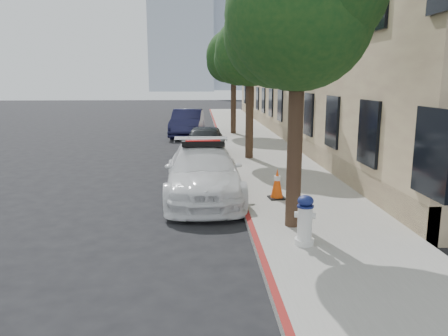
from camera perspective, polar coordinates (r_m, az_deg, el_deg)
The scene contains 13 objects.
ground at distance 10.94m, azimuth -8.46°, elevation -5.03°, with size 120.00×120.00×0.00m, color black.
sidewalk at distance 20.83m, azimuth 3.98°, elevation 3.09°, with size 3.20×50.00×0.15m, color gray.
curb_strip at distance 20.70m, azimuth -0.26°, elevation 3.06°, with size 0.12×50.00×0.15m, color maroon.
building at distance 26.80m, azimuth 15.15°, elevation 15.13°, with size 8.00×36.00×10.00m, color tan.
tower_right at distance 146.90m, azimuth -0.00°, elevation 18.78°, with size 14.00×14.00×44.00m, color #9EA8B7.
tree_near at distance 8.73m, azimuth 9.99°, elevation 19.14°, with size 2.92×2.82×5.62m.
tree_mid at distance 16.58m, azimuth 3.56°, elevation 15.13°, with size 2.77×2.64×5.43m.
tree_far at distance 24.55m, azimuth 1.34°, elevation 14.45°, with size 3.10×3.00×5.81m.
police_car at distance 11.53m, azimuth -2.74°, elevation -0.50°, with size 2.06×4.84×1.54m.
parked_car_mid at distance 16.98m, azimuth -2.55°, elevation 3.26°, with size 1.59×3.96×1.35m, color black.
parked_car_far at distance 24.41m, azimuth -4.80°, elevation 5.89°, with size 1.59×4.55×1.50m, color #151535.
fire_hydrant at distance 8.02m, azimuth 10.52°, elevation -6.78°, with size 0.39×0.35×0.92m.
traffic_cone at distance 11.01m, azimuth 6.95°, elevation -2.05°, with size 0.44×0.44×0.77m.
Camera 1 is at (1.03, -10.45, 3.07)m, focal length 35.00 mm.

